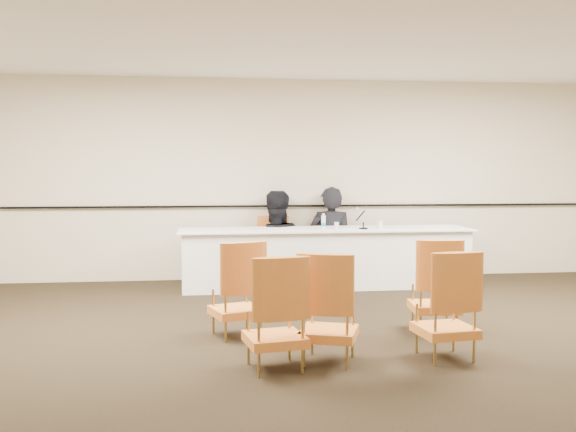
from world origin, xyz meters
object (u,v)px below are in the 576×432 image
Objects in this scene: coffee_cup at (380,225)px; aud_chair_back_mid at (329,307)px; panelist_main at (331,248)px; aud_chair_front_left at (236,288)px; aud_chair_front_right at (434,285)px; aud_chair_back_left at (275,312)px; aud_chair_back_right at (445,304)px; panelist_second at (274,254)px; drinking_glass at (337,226)px; panelist_main_chair at (331,248)px; panelist_second_chair at (274,249)px; water_bottle at (323,221)px; microphone at (363,218)px; panel_table at (325,258)px.

coffee_cup is 0.12× the size of aud_chair_back_mid.
aud_chair_front_left is (-1.55, -3.18, 0.00)m from panelist_main.
aud_chair_back_left is (-1.73, -1.05, 0.00)m from aud_chair_front_right.
panelist_second is at bearing 98.06° from aud_chair_back_right.
drinking_glass is (-0.05, -0.69, 0.39)m from panelist_main.
drinking_glass is 0.61m from coffee_cup.
aud_chair_back_left is at bearing -108.89° from drinking_glass.
panelist_main_chair is at bearing 86.55° from aud_chair_back_right.
panelist_main reaches higher than coffee_cup.
aud_chair_front_left is (-0.69, -3.17, 0.00)m from panelist_second_chair.
water_bottle reaches higher than panelist_main_chair.
coffee_cup is 2.50m from aud_chair_front_right.
panelist_second reaches higher than coffee_cup.
panelist_main is at bearing 86.55° from aud_chair_back_right.
microphone is at bearing 140.15° from panelist_second.
panelist_main_chair is at bearing 98.83° from aud_chair_back_mid.
panelist_main is 1.93× the size of aud_chair_back_mid.
panel_table is at bearing 90.12° from aud_chair_back_right.
panelist_main is 3.24m from aud_chair_front_right.
aud_chair_back_right is at bearing 18.90° from aud_chair_back_mid.
panelist_second_chair is 1.00× the size of aud_chair_back_left.
coffee_cup is (1.40, -0.74, 0.40)m from panelist_second_chair.
aud_chair_front_left is at bearing 144.78° from aud_chair_back_right.
aud_chair_front_left is at bearing -130.80° from coffee_cup.
panelist_main_chair is at bearing 126.40° from coffee_cup.
coffee_cup is at bearing 30.73° from aud_chair_front_left.
microphone reaches higher than coffee_cup.
panelist_main is at bearing -90.45° from panelist_main_chair.
panelist_main is at bearing 126.40° from coffee_cup.
coffee_cup is (0.74, -0.15, 0.47)m from panel_table.
aud_chair_back_right is at bearing -75.93° from panelist_second_chair.
aud_chair_back_left is (-1.28, -4.26, 0.00)m from panelist_main_chair.
drinking_glass is 3.54m from aud_chair_back_mid.
panelist_second is at bearing 128.58° from microphone.
aud_chair_front_left is at bearing 70.20° from panelist_second.
aud_chair_back_left is at bearing -94.66° from aud_chair_front_left.
microphone is at bearing 91.60° from aud_chair_back_mid.
drinking_glass is 0.11× the size of aud_chair_back_left.
panelist_second is (-0.85, -0.01, -0.08)m from panelist_main.
microphone is 3.03× the size of drinking_glass.
panelist_second is at bearing 117.78° from aud_chair_front_right.
panelist_second is 1.99× the size of aud_chair_front_right.
panelist_second_chair is at bearing 128.58° from microphone.
panelist_second_chair is 4.35× the size of water_bottle.
panelist_second is at bearing 74.47° from aud_chair_back_left.
panelist_main is at bearing 70.26° from water_bottle.
microphone is 0.55m from water_bottle.
panel_table is 4.30× the size of panelist_main_chair.
microphone is at bearing 98.89° from aud_chair_front_right.
aud_chair_back_left is at bearing 178.19° from aud_chair_back_right.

